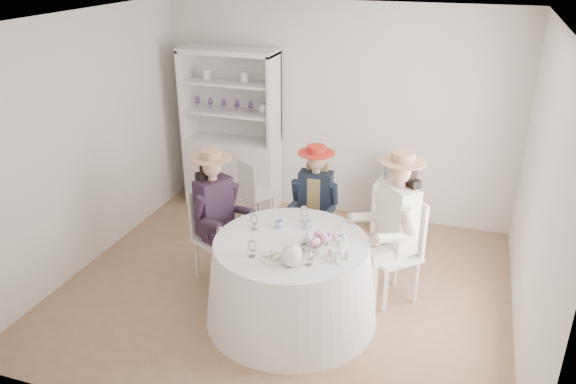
% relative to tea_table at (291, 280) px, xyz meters
% --- Properties ---
extents(ground, '(4.50, 4.50, 0.00)m').
position_rel_tea_table_xyz_m(ground, '(-0.22, 0.45, -0.41)').
color(ground, '#8A6445').
rests_on(ground, ground).
extents(ceiling, '(4.50, 4.50, 0.00)m').
position_rel_tea_table_xyz_m(ceiling, '(-0.22, 0.45, 2.29)').
color(ceiling, white).
rests_on(ceiling, wall_back).
extents(wall_back, '(4.50, 0.00, 4.50)m').
position_rel_tea_table_xyz_m(wall_back, '(-0.22, 2.45, 0.94)').
color(wall_back, silver).
rests_on(wall_back, ground).
extents(wall_front, '(4.50, 0.00, 4.50)m').
position_rel_tea_table_xyz_m(wall_front, '(-0.22, -1.55, 0.94)').
color(wall_front, silver).
rests_on(wall_front, ground).
extents(wall_left, '(0.00, 4.50, 4.50)m').
position_rel_tea_table_xyz_m(wall_left, '(-2.47, 0.45, 0.94)').
color(wall_left, silver).
rests_on(wall_left, ground).
extents(wall_right, '(0.00, 4.50, 4.50)m').
position_rel_tea_table_xyz_m(wall_right, '(2.03, 0.45, 0.94)').
color(wall_right, silver).
rests_on(wall_right, ground).
extents(tea_table, '(1.63, 1.63, 0.82)m').
position_rel_tea_table_xyz_m(tea_table, '(0.00, 0.00, 0.00)').
color(tea_table, white).
rests_on(tea_table, ground).
extents(hutch, '(1.31, 0.64, 2.11)m').
position_rel_tea_table_xyz_m(hutch, '(-1.56, 2.22, 0.34)').
color(hutch, silver).
rests_on(hutch, ground).
extents(side_table, '(0.46, 0.46, 0.65)m').
position_rel_tea_table_xyz_m(side_table, '(0.62, 2.12, -0.09)').
color(side_table, silver).
rests_on(side_table, ground).
extents(hatbox, '(0.35, 0.35, 0.27)m').
position_rel_tea_table_xyz_m(hatbox, '(0.62, 2.12, 0.37)').
color(hatbox, black).
rests_on(hatbox, side_table).
extents(guest_left, '(0.61, 0.55, 1.44)m').
position_rel_tea_table_xyz_m(guest_left, '(-0.95, 0.41, 0.41)').
color(guest_left, silver).
rests_on(guest_left, ground).
extents(guest_mid, '(0.50, 0.52, 1.38)m').
position_rel_tea_table_xyz_m(guest_mid, '(-0.08, 1.04, 0.37)').
color(guest_mid, silver).
rests_on(guest_mid, ground).
extents(guest_right, '(0.67, 0.66, 1.57)m').
position_rel_tea_table_xyz_m(guest_right, '(0.84, 0.61, 0.48)').
color(guest_right, silver).
rests_on(guest_right, ground).
extents(spare_chair, '(0.49, 0.49, 0.87)m').
position_rel_tea_table_xyz_m(spare_chair, '(-1.07, 1.70, 0.06)').
color(spare_chair, silver).
rests_on(spare_chair, ground).
extents(teacup_a, '(0.09, 0.09, 0.06)m').
position_rel_tea_table_xyz_m(teacup_a, '(-0.20, 0.22, 0.44)').
color(teacup_a, white).
rests_on(teacup_a, tea_table).
extents(teacup_b, '(0.09, 0.09, 0.07)m').
position_rel_tea_table_xyz_m(teacup_b, '(0.05, 0.30, 0.45)').
color(teacup_b, white).
rests_on(teacup_b, tea_table).
extents(teacup_c, '(0.09, 0.09, 0.07)m').
position_rel_tea_table_xyz_m(teacup_c, '(0.30, 0.09, 0.45)').
color(teacup_c, white).
rests_on(teacup_c, tea_table).
extents(flower_bowl, '(0.27, 0.27, 0.06)m').
position_rel_tea_table_xyz_m(flower_bowl, '(0.21, -0.07, 0.44)').
color(flower_bowl, white).
rests_on(flower_bowl, tea_table).
extents(flower_arrangement, '(0.18, 0.18, 0.07)m').
position_rel_tea_table_xyz_m(flower_arrangement, '(0.23, -0.03, 0.50)').
color(flower_arrangement, pink).
rests_on(flower_arrangement, tea_table).
extents(table_teapot, '(0.27, 0.19, 0.20)m').
position_rel_tea_table_xyz_m(table_teapot, '(0.13, -0.38, 0.50)').
color(table_teapot, white).
rests_on(table_teapot, tea_table).
extents(sandwich_plate, '(0.26, 0.26, 0.06)m').
position_rel_tea_table_xyz_m(sandwich_plate, '(-0.04, -0.32, 0.43)').
color(sandwich_plate, white).
rests_on(sandwich_plate, tea_table).
extents(cupcake_stand, '(0.22, 0.22, 0.21)m').
position_rel_tea_table_xyz_m(cupcake_stand, '(0.48, -0.15, 0.49)').
color(cupcake_stand, white).
rests_on(cupcake_stand, tea_table).
extents(stemware_set, '(0.90, 0.86, 0.15)m').
position_rel_tea_table_xyz_m(stemware_set, '(-0.00, 0.00, 0.49)').
color(stemware_set, white).
rests_on(stemware_set, tea_table).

